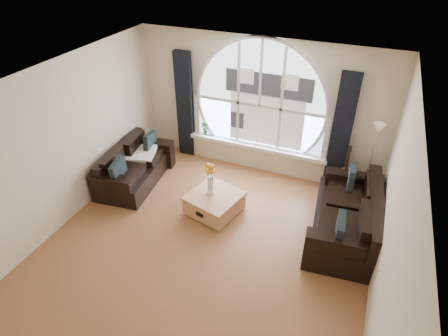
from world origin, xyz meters
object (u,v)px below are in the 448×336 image
coffee_chest (214,202)px  guitar (346,168)px  vase_flowers (210,175)px  potted_plant (205,128)px  sofa_left (135,165)px  sofa_right (346,216)px  floor_lamp (369,165)px

coffee_chest → guitar: (2.03, 1.52, 0.32)m
vase_flowers → guitar: 2.60m
vase_flowers → coffee_chest: bearing=-23.5°
vase_flowers → potted_plant: size_ratio=2.37×
sofa_left → guitar: size_ratio=1.58×
sofa_left → guitar: 4.06m
sofa_left → guitar: (3.85, 1.26, 0.13)m
sofa_right → vase_flowers: vase_flowers is taller
coffee_chest → sofa_right: bearing=21.6°
sofa_right → potted_plant: potted_plant is taller
guitar → vase_flowers: bearing=-153.6°
sofa_left → sofa_right: bearing=-6.6°
sofa_left → sofa_right: sofa_right is taller
sofa_left → floor_lamp: 4.38m
floor_lamp → guitar: floor_lamp is taller
sofa_right → potted_plant: 3.46m
sofa_right → guitar: size_ratio=1.85×
sofa_right → coffee_chest: size_ratio=2.33×
sofa_left → potted_plant: bearing=51.2°
potted_plant → guitar: bearing=-2.7°
potted_plant → floor_lamp: bearing=-5.5°
vase_flowers → floor_lamp: size_ratio=0.44×
sofa_right → floor_lamp: (0.20, 1.07, 0.40)m
floor_lamp → potted_plant: bearing=174.5°
guitar → potted_plant: guitar is taller
sofa_left → coffee_chest: 1.85m
sofa_right → potted_plant: (-3.15, 1.39, 0.30)m
potted_plant → sofa_left: bearing=-122.0°
sofa_right → coffee_chest: sofa_right is taller
sofa_left → potted_plant: potted_plant is taller
sofa_right → sofa_left: bearing=174.9°
sofa_left → floor_lamp: (4.23, 1.09, 0.40)m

